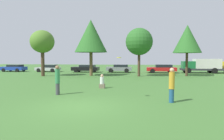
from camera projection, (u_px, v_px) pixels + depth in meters
ground_plane at (79, 107)px, 9.36m from camera, size 120.00×120.00×0.00m
person_thrower at (58, 79)px, 12.33m from camera, size 0.30×0.30×1.89m
person_catcher at (172, 85)px, 10.16m from camera, size 0.30×0.30×1.84m
frisbee at (119, 58)px, 10.86m from camera, size 0.27×0.26×0.05m
bystander_sitting at (102, 82)px, 15.08m from camera, size 0.43×0.35×1.09m
tree_0 at (42, 42)px, 25.01m from camera, size 3.07×3.07×5.96m
tree_1 at (91, 36)px, 25.46m from camera, size 4.29×4.29×7.42m
tree_2 at (139, 42)px, 24.63m from camera, size 3.47×3.47×6.19m
tree_3 at (187, 39)px, 25.04m from camera, size 3.63×3.63×6.66m
parked_car_blue at (14, 68)px, 33.79m from camera, size 4.12×2.08×1.21m
parked_car_silver at (48, 68)px, 33.20m from camera, size 3.97×2.10×1.21m
parked_car_black at (86, 68)px, 32.28m from camera, size 4.48×2.03×1.23m
parked_car_grey at (120, 68)px, 31.78m from camera, size 4.14×1.83×1.29m
parked_car_red at (162, 68)px, 30.67m from camera, size 4.57×2.08×1.33m
delivery_truck_green at (202, 65)px, 30.38m from camera, size 6.14×2.21×2.23m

